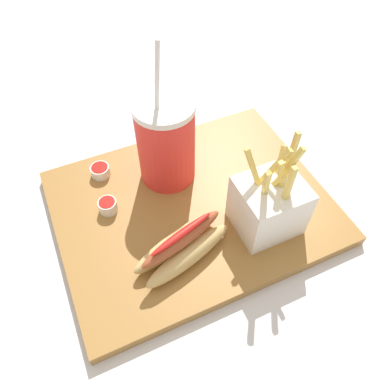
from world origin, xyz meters
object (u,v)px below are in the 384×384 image
object	(u,v)px
fries_basket	(269,205)
hot_dog_1	(182,246)
ketchup_cup_1	(100,170)
soda_cup	(166,142)
ketchup_cup_2	(108,205)

from	to	relation	value
fries_basket	hot_dog_1	bearing A→B (deg)	-0.59
ketchup_cup_1	soda_cup	bearing A→B (deg)	156.84
hot_dog_1	ketchup_cup_2	bearing A→B (deg)	-58.31
ketchup_cup_1	fries_basket	bearing A→B (deg)	135.14
ketchup_cup_1	ketchup_cup_2	world-z (taller)	ketchup_cup_2
soda_cup	ketchup_cup_1	world-z (taller)	soda_cup
hot_dog_1	ketchup_cup_2	size ratio (longest dim) A/B	5.39
hot_dog_1	ketchup_cup_1	bearing A→B (deg)	-71.85
fries_basket	ketchup_cup_1	xyz separation A→B (m)	(0.21, -0.21, -0.04)
ketchup_cup_2	hot_dog_1	bearing A→B (deg)	121.69
ketchup_cup_1	ketchup_cup_2	bearing A→B (deg)	82.98
hot_dog_1	ketchup_cup_2	distance (m)	0.15
soda_cup	ketchup_cup_1	bearing A→B (deg)	-23.16
ketchup_cup_1	hot_dog_1	bearing A→B (deg)	108.15
ketchup_cup_1	ketchup_cup_2	size ratio (longest dim) A/B	1.09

